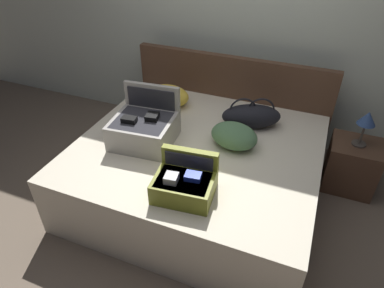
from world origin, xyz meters
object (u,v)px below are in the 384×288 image
Objects in this scene: pillow_center_head at (234,136)px; nightstand at (351,165)px; bed at (198,171)px; hard_case_large at (144,127)px; duffel_bag at (251,116)px; pillow_near_headboard at (167,96)px; hard_case_medium at (185,183)px; table_lamp at (367,121)px.

pillow_center_head reaches higher than nightstand.
hard_case_large is at bearing -166.02° from bed.
bed is 0.62m from hard_case_large.
duffel_bag is at bearing 53.43° from bed.
bed is 0.85m from pillow_near_headboard.
duffel_bag is 1.32× the size of pillow_near_headboard.
pillow_near_headboard is at bearing 92.73° from hard_case_large.
nightstand is at bearing 28.75° from pillow_center_head.
hard_case_medium is (0.13, -0.58, 0.38)m from bed.
hard_case_large is at bearing -156.12° from table_lamp.
table_lamp is at bearing 11.97° from duffel_bag.
duffel_bag reaches higher than pillow_center_head.
hard_case_medium is at bearing -102.60° from pillow_center_head.
hard_case_medium is at bearing -133.11° from nightstand.
hard_case_medium is at bearing -59.23° from pillow_near_headboard.
pillow_center_head is 1.22m from nightstand.
hard_case_large is at bearing -163.52° from pillow_center_head.
bed is 4.56× the size of hard_case_medium.
hard_case_medium is 0.92× the size of nightstand.
hard_case_large is 0.97m from duffel_bag.
bed is 1.44m from nightstand.
pillow_near_headboard is at bearing 152.47° from pillow_center_head.
nightstand is (1.73, 0.77, -0.46)m from hard_case_large.
table_lamp reaches higher than bed.
bed is at bearing -126.57° from duffel_bag.
hard_case_large is 1.62× the size of table_lamp.
hard_case_medium is 1.30m from pillow_near_headboard.
hard_case_large reaches higher than duffel_bag.
pillow_center_head is 0.83× the size of nightstand.
table_lamp reaches higher than nightstand.
duffel_bag reaches higher than pillow_near_headboard.
duffel_bag is at bearing 30.43° from hard_case_large.
pillow_near_headboard is at bearing 135.39° from bed.
pillow_center_head is 1.20× the size of table_lamp.
duffel_bag reaches higher than bed.
bed is at bearing -44.61° from pillow_near_headboard.
bed is at bearing -152.99° from nightstand.
hard_case_large is 0.93× the size of duffel_bag.
hard_case_large is 0.76m from pillow_center_head.
duffel_bag reaches higher than hard_case_medium.
hard_case_medium is at bearing -45.07° from hard_case_large.
bed is at bearing 95.95° from hard_case_medium.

